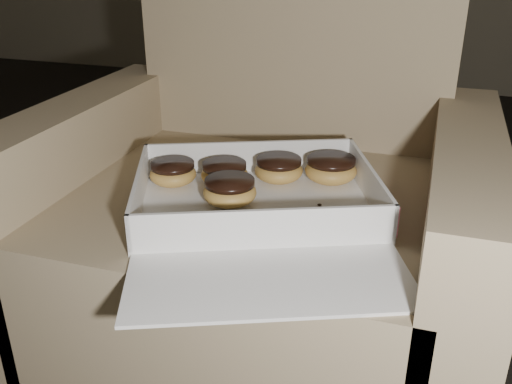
{
  "coord_description": "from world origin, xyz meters",
  "views": [
    {
      "loc": [
        0.91,
        -0.92,
        0.79
      ],
      "look_at": [
        0.66,
        -0.12,
        0.4
      ],
      "focal_mm": 40.0,
      "sensor_mm": 36.0,
      "label": 1
    }
  ],
  "objects": [
    {
      "name": "bakery_box",
      "position": [
        0.68,
        -0.16,
        0.39
      ],
      "size": [
        0.51,
        0.55,
        0.06
      ],
      "rotation": [
        0.0,
        0.0,
        0.39
      ],
      "color": "white",
      "rests_on": "armchair"
    },
    {
      "name": "donut_b",
      "position": [
        0.67,
        -0.02,
        0.41
      ],
      "size": [
        0.09,
        0.09,
        0.04
      ],
      "color": "gold",
      "rests_on": "bakery_box"
    },
    {
      "name": "floor",
      "position": [
        0.0,
        0.0,
        0.0
      ],
      "size": [
        4.5,
        4.5,
        0.0
      ],
      "primitive_type": "plane",
      "color": "black",
      "rests_on": "ground"
    },
    {
      "name": "donut_e",
      "position": [
        0.5,
        -0.09,
        0.4
      ],
      "size": [
        0.08,
        0.08,
        0.04
      ],
      "color": "gold",
      "rests_on": "bakery_box"
    },
    {
      "name": "armchair",
      "position": [
        0.63,
        0.0,
        0.26
      ],
      "size": [
        0.8,
        0.68,
        0.84
      ],
      "color": "#877556",
      "rests_on": "floor"
    },
    {
      "name": "crumb_b",
      "position": [
        0.76,
        -0.13,
        0.38
      ],
      "size": [
        0.01,
        0.01,
        0.0
      ],
      "primitive_type": "ellipsoid",
      "color": "black",
      "rests_on": "bakery_box"
    },
    {
      "name": "donut_a",
      "position": [
        0.59,
        -0.07,
        0.4
      ],
      "size": [
        0.08,
        0.08,
        0.04
      ],
      "color": "gold",
      "rests_on": "bakery_box"
    },
    {
      "name": "crumb_c",
      "position": [
        0.76,
        -0.1,
        0.38
      ],
      "size": [
        0.01,
        0.01,
        0.0
      ],
      "primitive_type": "ellipsoid",
      "color": "black",
      "rests_on": "bakery_box"
    },
    {
      "name": "donut_c",
      "position": [
        0.76,
        0.0,
        0.41
      ],
      "size": [
        0.09,
        0.09,
        0.05
      ],
      "color": "gold",
      "rests_on": "bakery_box"
    },
    {
      "name": "donut_d",
      "position": [
        0.62,
        -0.14,
        0.41
      ],
      "size": [
        0.09,
        0.09,
        0.04
      ],
      "color": "gold",
      "rests_on": "bakery_box"
    },
    {
      "name": "crumb_a",
      "position": [
        0.61,
        -0.27,
        0.38
      ],
      "size": [
        0.01,
        0.01,
        0.0
      ],
      "primitive_type": "ellipsoid",
      "color": "black",
      "rests_on": "bakery_box"
    }
  ]
}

